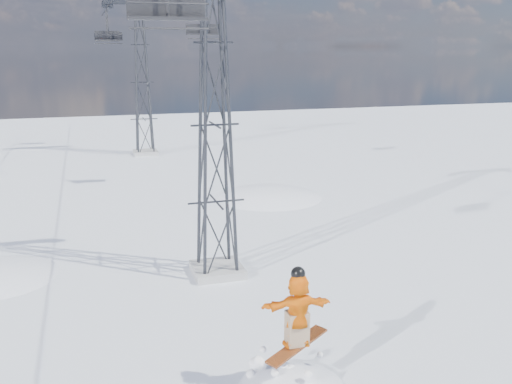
{
  "coord_description": "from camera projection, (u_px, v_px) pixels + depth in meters",
  "views": [
    {
      "loc": [
        -3.45,
        -11.19,
        8.12
      ],
      "look_at": [
        1.22,
        4.45,
        3.95
      ],
      "focal_mm": 40.0,
      "sensor_mm": 36.0,
      "label": 1
    }
  ],
  "objects": [
    {
      "name": "lift_tower_near",
      "position": [
        215.0,
        126.0,
        19.64
      ],
      "size": [
        5.2,
        1.8,
        11.43
      ],
      "color": "#999999",
      "rests_on": "ground"
    },
    {
      "name": "lift_chair_near",
      "position": [
        167.0,
        10.0,
        13.62
      ],
      "size": [
        1.9,
        0.55,
        2.35
      ],
      "color": "black",
      "rests_on": "ground"
    },
    {
      "name": "lift_chair_extra",
      "position": [
        107.0,
        35.0,
        44.64
      ],
      "size": [
        1.89,
        0.54,
        2.35
      ],
      "color": "black",
      "rests_on": "ground"
    },
    {
      "name": "lift_chair_mid",
      "position": [
        204.0,
        30.0,
        30.8
      ],
      "size": [
        1.9,
        0.55,
        2.35
      ],
      "color": "black",
      "rests_on": "ground"
    },
    {
      "name": "snow_terrain",
      "position": [
        80.0,
        351.0,
        34.12
      ],
      "size": [
        39.0,
        37.0,
        22.0
      ],
      "color": "white",
      "rests_on": "ground"
    },
    {
      "name": "lift_chair_far",
      "position": [
        109.0,
        37.0,
        42.59
      ],
      "size": [
        2.06,
        0.59,
        2.55
      ],
      "color": "black",
      "rests_on": "ground"
    },
    {
      "name": "lift_tower_far",
      "position": [
        142.0,
        83.0,
        42.85
      ],
      "size": [
        5.2,
        1.8,
        11.43
      ],
      "color": "#999999",
      "rests_on": "ground"
    }
  ]
}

